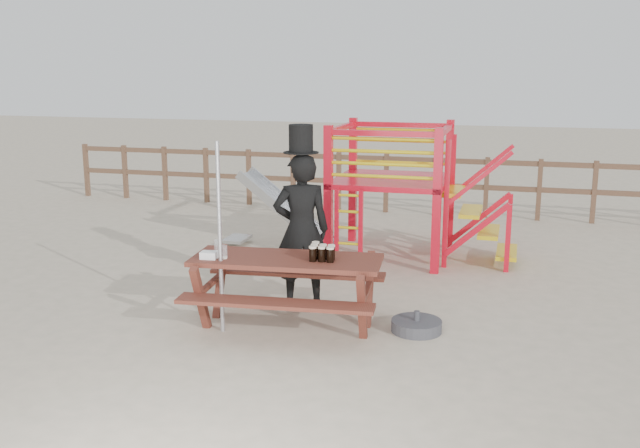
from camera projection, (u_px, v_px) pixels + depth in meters
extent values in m
plane|color=#C3B198|center=(315.00, 334.00, 7.97)|extent=(60.00, 60.00, 0.00)
cube|color=brown|center=(411.00, 159.00, 14.31)|extent=(15.00, 0.06, 0.10)
cube|color=brown|center=(410.00, 184.00, 14.42)|extent=(15.00, 0.06, 0.10)
cube|color=brown|center=(86.00, 170.00, 16.40)|extent=(0.09, 0.09, 1.20)
cube|color=brown|center=(125.00, 172.00, 16.14)|extent=(0.09, 0.09, 1.20)
cube|color=brown|center=(165.00, 173.00, 15.87)|extent=(0.09, 0.09, 1.20)
cube|color=brown|center=(206.00, 175.00, 15.61)|extent=(0.09, 0.09, 1.20)
cube|color=brown|center=(249.00, 177.00, 15.34)|extent=(0.09, 0.09, 1.20)
cube|color=brown|center=(293.00, 179.00, 15.08)|extent=(0.09, 0.09, 1.20)
cube|color=brown|center=(339.00, 181.00, 14.82)|extent=(0.09, 0.09, 1.20)
cube|color=brown|center=(386.00, 183.00, 14.55)|extent=(0.09, 0.09, 1.20)
cube|color=brown|center=(435.00, 185.00, 14.29)|extent=(0.09, 0.09, 1.20)
cube|color=brown|center=(486.00, 188.00, 14.02)|extent=(0.09, 0.09, 1.20)
cube|color=brown|center=(539.00, 190.00, 13.76)|extent=(0.09, 0.09, 1.20)
cube|color=brown|center=(594.00, 192.00, 13.50)|extent=(0.09, 0.09, 1.20)
cube|color=red|center=(328.00, 197.00, 10.53)|extent=(0.12, 0.12, 2.10)
cube|color=red|center=(437.00, 202.00, 10.11)|extent=(0.12, 0.12, 2.10)
cube|color=red|center=(353.00, 180.00, 12.04)|extent=(0.12, 0.12, 2.10)
cube|color=red|center=(448.00, 184.00, 11.62)|extent=(0.12, 0.12, 2.10)
cube|color=red|center=(391.00, 181.00, 11.04)|extent=(1.72, 1.72, 0.08)
cube|color=red|center=(383.00, 133.00, 10.12)|extent=(1.60, 0.08, 0.08)
cube|color=red|center=(401.00, 125.00, 11.62)|extent=(1.60, 0.08, 0.08)
cube|color=red|center=(342.00, 128.00, 11.08)|extent=(0.08, 1.60, 0.08)
cube|color=red|center=(445.00, 130.00, 10.66)|extent=(0.08, 1.60, 0.08)
cylinder|color=yellow|center=(382.00, 177.00, 10.25)|extent=(1.50, 0.05, 0.05)
cylinder|color=yellow|center=(400.00, 163.00, 11.76)|extent=(1.50, 0.05, 0.05)
cylinder|color=yellow|center=(382.00, 164.00, 10.21)|extent=(1.50, 0.05, 0.05)
cylinder|color=yellow|center=(400.00, 152.00, 11.72)|extent=(1.50, 0.05, 0.05)
cylinder|color=yellow|center=(382.00, 152.00, 10.17)|extent=(1.50, 0.05, 0.05)
cylinder|color=yellow|center=(401.00, 141.00, 11.68)|extent=(1.50, 0.05, 0.05)
cylinder|color=yellow|center=(383.00, 139.00, 10.13)|extent=(1.50, 0.05, 0.05)
cylinder|color=yellow|center=(401.00, 130.00, 11.64)|extent=(1.50, 0.05, 0.05)
cube|color=red|center=(337.00, 229.00, 10.45)|extent=(0.06, 0.06, 1.20)
cube|color=red|center=(361.00, 230.00, 10.35)|extent=(0.06, 0.06, 1.20)
cylinder|color=yellow|center=(348.00, 259.00, 10.49)|extent=(0.36, 0.04, 0.04)
cylinder|color=yellow|center=(348.00, 244.00, 10.44)|extent=(0.36, 0.04, 0.04)
cylinder|color=yellow|center=(349.00, 228.00, 10.39)|extent=(0.36, 0.04, 0.04)
cylinder|color=yellow|center=(349.00, 212.00, 10.34)|extent=(0.36, 0.04, 0.04)
cylinder|color=yellow|center=(349.00, 195.00, 10.29)|extent=(0.36, 0.04, 0.04)
cube|color=yellow|center=(453.00, 191.00, 10.82)|extent=(0.30, 0.90, 0.06)
cube|color=yellow|center=(471.00, 211.00, 10.81)|extent=(0.30, 0.90, 0.06)
cube|color=yellow|center=(489.00, 232.00, 10.80)|extent=(0.30, 0.90, 0.06)
cube|color=yellow|center=(507.00, 252.00, 10.79)|extent=(0.30, 0.90, 0.06)
cube|color=red|center=(476.00, 230.00, 10.39)|extent=(0.95, 0.08, 0.86)
cube|color=red|center=(480.00, 218.00, 11.24)|extent=(0.95, 0.08, 0.86)
cube|color=#B1B3B8|center=(288.00, 211.00, 11.62)|extent=(1.53, 0.55, 1.21)
cube|color=#B1B3B8|center=(282.00, 212.00, 11.35)|extent=(1.58, 0.04, 1.28)
cube|color=#B1B3B8|center=(293.00, 206.00, 11.86)|extent=(1.58, 0.04, 1.28)
cube|color=#B1B3B8|center=(237.00, 239.00, 11.97)|extent=(0.35, 0.55, 0.05)
cube|color=maroon|center=(287.00, 260.00, 8.02)|extent=(2.19, 1.00, 0.05)
cube|color=maroon|center=(274.00, 303.00, 7.53)|extent=(2.15, 0.50, 0.04)
cube|color=maroon|center=(298.00, 273.00, 8.66)|extent=(2.15, 0.50, 0.04)
cube|color=maroon|center=(211.00, 291.00, 8.27)|extent=(0.21, 1.28, 0.77)
cube|color=maroon|center=(366.00, 300.00, 7.96)|extent=(0.21, 1.28, 0.77)
imported|color=black|center=(301.00, 230.00, 8.79)|extent=(0.82, 0.68, 1.91)
cube|color=#0C8E33|center=(300.00, 209.00, 8.89)|extent=(0.08, 0.05, 0.45)
cylinder|color=black|center=(301.00, 152.00, 8.58)|extent=(0.43, 0.43, 0.01)
cylinder|color=black|center=(301.00, 138.00, 8.54)|extent=(0.29, 0.29, 0.33)
cube|color=white|center=(300.00, 127.00, 8.66)|extent=(0.14, 0.06, 0.04)
cylinder|color=#B2B2B7|center=(220.00, 239.00, 7.84)|extent=(0.05, 0.05, 2.15)
cylinder|color=#39393F|center=(416.00, 326.00, 8.04)|extent=(0.57, 0.57, 0.13)
cylinder|color=#39393F|center=(417.00, 316.00, 8.02)|extent=(0.07, 0.07, 0.11)
cube|color=white|center=(209.00, 255.00, 7.97)|extent=(0.20, 0.16, 0.08)
cylinder|color=black|center=(313.00, 255.00, 7.85)|extent=(0.08, 0.08, 0.15)
cylinder|color=beige|center=(313.00, 247.00, 7.83)|extent=(0.08, 0.08, 0.02)
cylinder|color=black|center=(322.00, 255.00, 7.84)|extent=(0.08, 0.08, 0.15)
cylinder|color=beige|center=(322.00, 247.00, 7.82)|extent=(0.08, 0.08, 0.02)
cylinder|color=black|center=(330.00, 256.00, 7.82)|extent=(0.08, 0.08, 0.15)
cylinder|color=beige|center=(330.00, 248.00, 7.80)|extent=(0.08, 0.08, 0.02)
cylinder|color=black|center=(315.00, 252.00, 7.95)|extent=(0.08, 0.08, 0.15)
cylinder|color=beige|center=(315.00, 245.00, 7.93)|extent=(0.08, 0.08, 0.02)
cylinder|color=black|center=(323.00, 253.00, 7.94)|extent=(0.08, 0.08, 0.15)
cylinder|color=beige|center=(323.00, 245.00, 7.92)|extent=(0.08, 0.08, 0.02)
cylinder|color=black|center=(331.00, 253.00, 7.91)|extent=(0.08, 0.08, 0.15)
cylinder|color=beige|center=(331.00, 246.00, 7.90)|extent=(0.08, 0.08, 0.02)
cylinder|color=black|center=(316.00, 250.00, 8.06)|extent=(0.08, 0.08, 0.15)
cylinder|color=beige|center=(316.00, 243.00, 8.04)|extent=(0.08, 0.08, 0.02)
cylinder|color=silver|center=(224.00, 252.00, 7.97)|extent=(0.08, 0.08, 0.15)
cylinder|color=beige|center=(224.00, 257.00, 7.99)|extent=(0.07, 0.07, 0.02)
cylinder|color=silver|center=(218.00, 246.00, 8.24)|extent=(0.08, 0.08, 0.15)
cylinder|color=beige|center=(218.00, 251.00, 8.25)|extent=(0.07, 0.07, 0.02)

